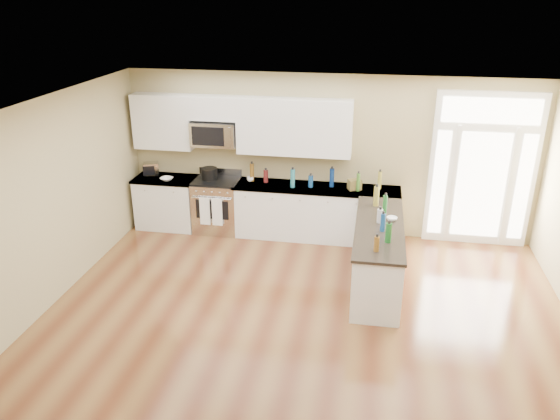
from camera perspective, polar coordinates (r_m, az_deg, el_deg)
name	(u,v)px	position (r m, az deg, el deg)	size (l,w,h in m)	color
ground	(291,372)	(6.55, 1.14, -16.56)	(8.00, 8.00, 0.00)	#5A2E19
room_shell	(292,238)	(5.64, 1.27, -2.92)	(8.00, 8.00, 8.00)	tan
back_cabinet_left	(167,204)	(10.15, -11.68, 0.65)	(1.10, 0.66, 0.94)	silver
back_cabinet_right	(316,214)	(9.52, 3.74, -0.40)	(2.85, 0.66, 0.94)	silver
peninsula_cabinet	(377,257)	(8.16, 10.12, -4.83)	(0.69, 2.32, 0.94)	silver
upper_cabinet_left	(163,121)	(9.84, -12.10, 9.03)	(1.04, 0.33, 0.95)	silver
upper_cabinet_right	(294,127)	(9.24, 1.49, 8.66)	(1.94, 0.33, 0.95)	silver
upper_cabinet_short	(214,108)	(9.47, -6.92, 10.56)	(0.82, 0.33, 0.40)	silver
microwave	(214,134)	(9.54, -6.87, 7.93)	(0.78, 0.41, 0.42)	silver
entry_door	(482,171)	(9.59, 20.37, 3.89)	(1.70, 0.10, 2.60)	white
kitchen_range	(217,205)	(9.83, -6.55, 0.52)	(0.79, 0.70, 1.08)	silver
stockpot	(209,173)	(9.70, -7.39, 3.83)	(0.28, 0.28, 0.22)	black
toaster_oven	(151,169)	(10.16, -13.30, 4.23)	(0.26, 0.21, 0.23)	silver
cardboard_box	(355,185)	(9.25, 7.80, 2.65)	(0.21, 0.15, 0.17)	brown
bowl_left	(167,179)	(9.82, -11.76, 3.20)	(0.21, 0.21, 0.05)	white
bowl_peninsula	(392,219)	(8.14, 11.62, -0.90)	(0.16, 0.16, 0.05)	white
cup_counter	(250,179)	(9.57, -3.14, 3.25)	(0.11, 0.11, 0.09)	white
counter_bottles	(339,194)	(8.65, 6.20, 1.70)	(2.42, 2.46, 0.32)	#19591E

